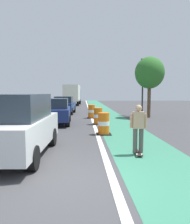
{
  "coord_description": "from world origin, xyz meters",
  "views": [
    {
      "loc": [
        0.19,
        -5.15,
        2.1
      ],
      "look_at": [
        0.8,
        6.17,
        1.1
      ],
      "focal_mm": 35.97,
      "sensor_mm": 36.0,
      "label": 1
    }
  ],
  "objects_px": {
    "skateboarder_on_lane": "(138,128)",
    "parked_suv_nearest": "(19,125)",
    "parked_sedan_second": "(56,112)",
    "traffic_barrel_back": "(91,112)",
    "traffic_light_corner": "(143,77)",
    "traffic_barrel_front": "(104,124)",
    "traffic_barrel_mid": "(98,116)",
    "street_tree_sidewalk": "(150,73)",
    "parked_sedan_third": "(64,105)",
    "delivery_truck_down_block": "(73,94)"
  },
  "relations": [
    {
      "from": "skateboarder_on_lane",
      "to": "delivery_truck_down_block",
      "type": "height_order",
      "value": "delivery_truck_down_block"
    },
    {
      "from": "skateboarder_on_lane",
      "to": "parked_suv_nearest",
      "type": "distance_m",
      "value": 3.97
    },
    {
      "from": "parked_sedan_third",
      "to": "delivery_truck_down_block",
      "type": "height_order",
      "value": "delivery_truck_down_block"
    },
    {
      "from": "parked_sedan_second",
      "to": "delivery_truck_down_block",
      "type": "height_order",
      "value": "delivery_truck_down_block"
    },
    {
      "from": "parked_suv_nearest",
      "to": "traffic_barrel_mid",
      "type": "bearing_deg",
      "value": 66.31
    },
    {
      "from": "traffic_barrel_mid",
      "to": "delivery_truck_down_block",
      "type": "xyz_separation_m",
      "value": [
        -2.7,
        22.37,
        1.31
      ]
    },
    {
      "from": "parked_sedan_third",
      "to": "traffic_light_corner",
      "type": "xyz_separation_m",
      "value": [
        7.25,
        -1.71,
        2.67
      ]
    },
    {
      "from": "traffic_barrel_mid",
      "to": "traffic_barrel_back",
      "type": "relative_size",
      "value": 1.0
    },
    {
      "from": "parked_sedan_third",
      "to": "traffic_barrel_mid",
      "type": "xyz_separation_m",
      "value": [
        2.81,
        -7.44,
        -0.3
      ]
    },
    {
      "from": "parked_suv_nearest",
      "to": "traffic_barrel_front",
      "type": "bearing_deg",
      "value": 48.74
    },
    {
      "from": "traffic_barrel_mid",
      "to": "street_tree_sidewalk",
      "type": "distance_m",
      "value": 6.68
    },
    {
      "from": "traffic_barrel_front",
      "to": "traffic_light_corner",
      "type": "relative_size",
      "value": 0.21
    },
    {
      "from": "parked_suv_nearest",
      "to": "delivery_truck_down_block",
      "type": "height_order",
      "value": "delivery_truck_down_block"
    },
    {
      "from": "traffic_barrel_front",
      "to": "street_tree_sidewalk",
      "type": "distance_m",
      "value": 9.12
    },
    {
      "from": "parked_sedan_third",
      "to": "traffic_barrel_back",
      "type": "bearing_deg",
      "value": -56.82
    },
    {
      "from": "parked_suv_nearest",
      "to": "traffic_barrel_back",
      "type": "xyz_separation_m",
      "value": [
        2.8,
        10.66,
        -0.5
      ]
    },
    {
      "from": "parked_sedan_second",
      "to": "delivery_truck_down_block",
      "type": "relative_size",
      "value": 0.54
    },
    {
      "from": "traffic_barrel_front",
      "to": "street_tree_sidewalk",
      "type": "relative_size",
      "value": 0.22
    },
    {
      "from": "traffic_light_corner",
      "to": "street_tree_sidewalk",
      "type": "xyz_separation_m",
      "value": [
        0.05,
        -1.9,
        0.17
      ]
    },
    {
      "from": "parked_sedan_third",
      "to": "traffic_barrel_mid",
      "type": "distance_m",
      "value": 7.96
    },
    {
      "from": "skateboarder_on_lane",
      "to": "traffic_light_corner",
      "type": "relative_size",
      "value": 0.33
    },
    {
      "from": "traffic_barrel_front",
      "to": "delivery_truck_down_block",
      "type": "xyz_separation_m",
      "value": [
        -2.74,
        25.85,
        1.31
      ]
    },
    {
      "from": "parked_sedan_third",
      "to": "traffic_light_corner",
      "type": "bearing_deg",
      "value": -13.28
    },
    {
      "from": "parked_sedan_second",
      "to": "traffic_light_corner",
      "type": "height_order",
      "value": "traffic_light_corner"
    },
    {
      "from": "skateboarder_on_lane",
      "to": "traffic_barrel_front",
      "type": "bearing_deg",
      "value": 102.58
    },
    {
      "from": "traffic_barrel_mid",
      "to": "street_tree_sidewalk",
      "type": "height_order",
      "value": "street_tree_sidewalk"
    },
    {
      "from": "street_tree_sidewalk",
      "to": "traffic_light_corner",
      "type": "bearing_deg",
      "value": 91.47
    },
    {
      "from": "skateboarder_on_lane",
      "to": "traffic_light_corner",
      "type": "distance_m",
      "value": 13.64
    },
    {
      "from": "parked_suv_nearest",
      "to": "traffic_light_corner",
      "type": "height_order",
      "value": "traffic_light_corner"
    },
    {
      "from": "parked_sedan_second",
      "to": "traffic_light_corner",
      "type": "relative_size",
      "value": 0.81
    },
    {
      "from": "traffic_barrel_mid",
      "to": "traffic_light_corner",
      "type": "xyz_separation_m",
      "value": [
        4.44,
        5.73,
        2.97
      ]
    },
    {
      "from": "traffic_barrel_back",
      "to": "traffic_light_corner",
      "type": "relative_size",
      "value": 0.21
    },
    {
      "from": "parked_suv_nearest",
      "to": "parked_sedan_third",
      "type": "xyz_separation_m",
      "value": [
        0.29,
        14.51,
        -0.2
      ]
    },
    {
      "from": "parked_suv_nearest",
      "to": "traffic_light_corner",
      "type": "distance_m",
      "value": 15.06
    },
    {
      "from": "traffic_barrel_front",
      "to": "traffic_barrel_mid",
      "type": "relative_size",
      "value": 1.0
    },
    {
      "from": "parked_sedan_third",
      "to": "traffic_barrel_back",
      "type": "xyz_separation_m",
      "value": [
        2.52,
        -3.85,
        -0.3
      ]
    },
    {
      "from": "parked_sedan_third",
      "to": "parked_sedan_second",
      "type": "bearing_deg",
      "value": -89.83
    },
    {
      "from": "delivery_truck_down_block",
      "to": "skateboarder_on_lane",
      "type": "bearing_deg",
      "value": -83.12
    },
    {
      "from": "skateboarder_on_lane",
      "to": "traffic_barrel_mid",
      "type": "bearing_deg",
      "value": 96.87
    },
    {
      "from": "skateboarder_on_lane",
      "to": "parked_sedan_third",
      "type": "xyz_separation_m",
      "value": [
        -3.68,
        14.61,
        -0.08
      ]
    },
    {
      "from": "traffic_barrel_mid",
      "to": "parked_sedan_second",
      "type": "bearing_deg",
      "value": 172.93
    },
    {
      "from": "traffic_light_corner",
      "to": "parked_suv_nearest",
      "type": "bearing_deg",
      "value": -120.5
    },
    {
      "from": "parked_sedan_second",
      "to": "traffic_barrel_back",
      "type": "relative_size",
      "value": 3.81
    },
    {
      "from": "parked_sedan_third",
      "to": "skateboarder_on_lane",
      "type": "bearing_deg",
      "value": -75.87
    },
    {
      "from": "street_tree_sidewalk",
      "to": "traffic_barrel_back",
      "type": "bearing_deg",
      "value": -177.15
    },
    {
      "from": "traffic_barrel_front",
      "to": "traffic_barrel_mid",
      "type": "xyz_separation_m",
      "value": [
        -0.04,
        3.48,
        0.0
      ]
    },
    {
      "from": "delivery_truck_down_block",
      "to": "parked_suv_nearest",
      "type": "bearing_deg",
      "value": -90.79
    },
    {
      "from": "traffic_light_corner",
      "to": "street_tree_sidewalk",
      "type": "bearing_deg",
      "value": -88.53
    },
    {
      "from": "traffic_light_corner",
      "to": "skateboarder_on_lane",
      "type": "bearing_deg",
      "value": -105.48
    },
    {
      "from": "traffic_barrel_mid",
      "to": "traffic_light_corner",
      "type": "distance_m",
      "value": 7.83
    }
  ]
}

